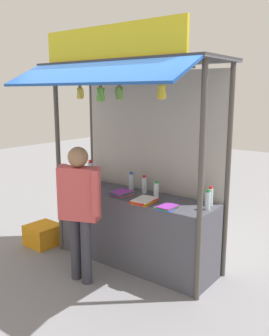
{
  "coord_description": "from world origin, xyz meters",
  "views": [
    {
      "loc": [
        2.71,
        -3.53,
        2.18
      ],
      "look_at": [
        0.0,
        0.0,
        1.26
      ],
      "focal_mm": 39.24,
      "sensor_mm": 36.0,
      "label": 1
    }
  ],
  "objects": [
    {
      "name": "water_bottle_mid_left",
      "position": [
        -0.97,
        0.22,
        1.05
      ],
      "size": [
        0.09,
        0.09,
        0.31
      ],
      "color": "silver",
      "rests_on": "stall_counter"
    },
    {
      "name": "banana_bunch_inner_right",
      "position": [
        -0.51,
        -0.4,
        2.17
      ],
      "size": [
        0.1,
        0.1,
        0.3
      ],
      "color": "#332D23"
    },
    {
      "name": "magazine_stack_right",
      "position": [
        -0.13,
        -0.09,
        0.93
      ],
      "size": [
        0.23,
        0.26,
        0.05
      ],
      "color": "orange",
      "rests_on": "stall_counter"
    },
    {
      "name": "magazine_stack_far_right",
      "position": [
        0.28,
        -0.18,
        0.93
      ],
      "size": [
        0.25,
        0.32,
        0.05
      ],
      "color": "orange",
      "rests_on": "stall_counter"
    },
    {
      "name": "ground_plane",
      "position": [
        0.0,
        0.0,
        0.0
      ],
      "size": [
        20.0,
        20.0,
        0.0
      ],
      "primitive_type": "plane",
      "color": "gray"
    },
    {
      "name": "banana_bunch_rightmost",
      "position": [
        -0.18,
        -0.4,
        2.15
      ],
      "size": [
        0.1,
        0.1,
        0.33
      ],
      "color": "#332D23"
    },
    {
      "name": "banana_bunch_leftmost",
      "position": [
        0.1,
        -0.4,
        2.17
      ],
      "size": [
        0.11,
        0.11,
        0.31
      ],
      "color": "#332D23"
    },
    {
      "name": "banana_bunch_inner_left",
      "position": [
        0.64,
        -0.4,
        2.19
      ],
      "size": [
        0.1,
        0.11,
        0.29
      ],
      "color": "#332D23"
    },
    {
      "name": "vendor_person",
      "position": [
        -0.21,
        -0.75,
        0.96
      ],
      "size": [
        0.6,
        0.35,
        1.59
      ],
      "rotation": [
        0.0,
        0.0,
        0.39
      ],
      "color": "#383842",
      "rests_on": "ground"
    },
    {
      "name": "water_bottle_far_left",
      "position": [
        -0.2,
        0.19,
        1.02
      ],
      "size": [
        0.07,
        0.07,
        0.24
      ],
      "color": "silver",
      "rests_on": "stall_counter"
    },
    {
      "name": "water_bottle_left",
      "position": [
        0.03,
        0.16,
        1.01
      ],
      "size": [
        0.07,
        0.07,
        0.23
      ],
      "color": "silver",
      "rests_on": "stall_counter"
    },
    {
      "name": "stall_counter",
      "position": [
        0.0,
        0.0,
        0.45
      ],
      "size": [
        2.13,
        0.6,
        0.91
      ],
      "primitive_type": "cube",
      "color": "#4C4C56",
      "rests_on": "ground"
    },
    {
      "name": "water_bottle_front_right",
      "position": [
        0.3,
        0.04,
        1.01
      ],
      "size": [
        0.06,
        0.06,
        0.22
      ],
      "color": "silver",
      "rests_on": "stall_counter"
    },
    {
      "name": "water_bottle_mid_right",
      "position": [
        0.99,
        0.04,
        1.01
      ],
      "size": [
        0.06,
        0.06,
        0.22
      ],
      "color": "silver",
      "rests_on": "stall_counter"
    },
    {
      "name": "magazine_stack_front_left",
      "position": [
        -0.77,
        -0.02,
        0.93
      ],
      "size": [
        0.22,
        0.32,
        0.06
      ],
      "color": "white",
      "rests_on": "stall_counter"
    },
    {
      "name": "water_bottle_center",
      "position": [
        0.95,
        0.18,
        1.01
      ],
      "size": [
        0.06,
        0.06,
        0.23
      ],
      "color": "silver",
      "rests_on": "stall_counter"
    },
    {
      "name": "plastic_crate",
      "position": [
        -1.4,
        -0.36,
        0.15
      ],
      "size": [
        0.44,
        0.44,
        0.3
      ],
      "primitive_type": "cube",
      "rotation": [
        0.0,
        0.0,
        -0.04
      ],
      "color": "orange",
      "rests_on": "ground"
    },
    {
      "name": "stall_structure",
      "position": [
        0.0,
        0.08,
        1.71
      ],
      "size": [
        2.33,
        1.4,
        2.88
      ],
      "color": "#4C4742",
      "rests_on": "ground"
    },
    {
      "name": "magazine_stack_back_right",
      "position": [
        0.62,
        -0.21,
        0.92
      ],
      "size": [
        0.2,
        0.25,
        0.03
      ],
      "color": "blue",
      "rests_on": "stall_counter"
    }
  ]
}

